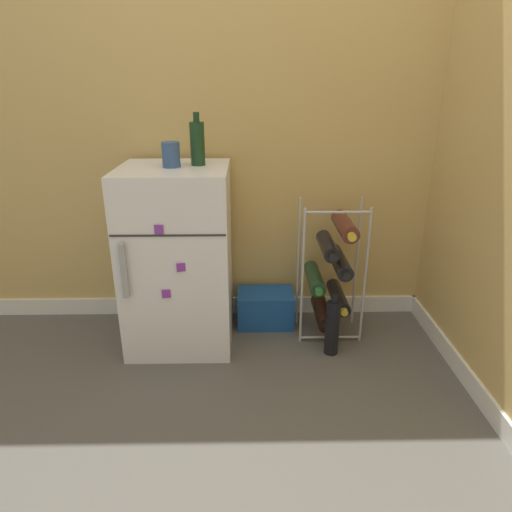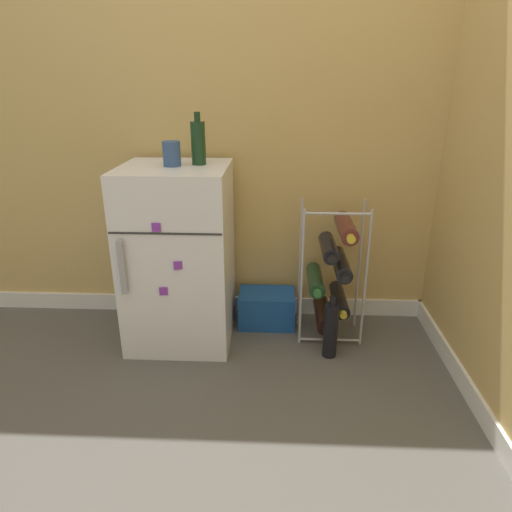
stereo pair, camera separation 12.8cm
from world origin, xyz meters
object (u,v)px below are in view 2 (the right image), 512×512
(fridge_top_bottle, at_px, (198,142))
(mini_fridge, at_px, (179,256))
(fridge_top_cup, at_px, (172,154))
(soda_box, at_px, (267,308))
(loose_bottle_floor, at_px, (331,330))
(wine_rack, at_px, (332,273))

(fridge_top_bottle, bearing_deg, mini_fridge, -157.11)
(mini_fridge, bearing_deg, fridge_top_cup, -174.36)
(mini_fridge, xyz_separation_m, fridge_top_cup, (-0.00, -0.00, 0.47))
(mini_fridge, height_order, fridge_top_cup, fridge_top_cup)
(mini_fridge, bearing_deg, soda_box, 18.15)
(fridge_top_bottle, relative_size, loose_bottle_floor, 0.74)
(wine_rack, xyz_separation_m, loose_bottle_floor, (-0.02, -0.19, -0.20))
(mini_fridge, xyz_separation_m, soda_box, (0.41, 0.13, -0.33))
(soda_box, bearing_deg, fridge_top_bottle, -163.59)
(fridge_top_bottle, xyz_separation_m, loose_bottle_floor, (0.60, -0.19, -0.80))
(soda_box, distance_m, fridge_top_cup, 0.91)
(wine_rack, height_order, fridge_top_bottle, fridge_top_bottle)
(wine_rack, relative_size, fridge_top_bottle, 3.01)
(fridge_top_bottle, bearing_deg, soda_box, 16.41)
(mini_fridge, bearing_deg, fridge_top_bottle, 22.89)
(soda_box, xyz_separation_m, fridge_top_bottle, (-0.30, -0.09, 0.85))
(fridge_top_cup, height_order, loose_bottle_floor, fridge_top_cup)
(wine_rack, relative_size, soda_box, 2.36)
(mini_fridge, relative_size, wine_rack, 1.25)
(mini_fridge, distance_m, soda_box, 0.54)
(mini_fridge, distance_m, fridge_top_cup, 0.47)
(fridge_top_cup, relative_size, loose_bottle_floor, 0.35)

